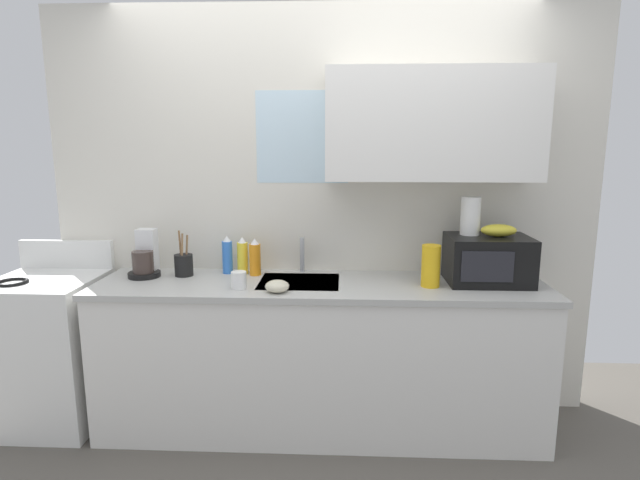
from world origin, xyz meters
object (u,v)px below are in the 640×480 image
(microwave, at_px, (488,260))
(small_bowl, at_px, (277,286))
(banana_bunch, at_px, (499,230))
(dish_soap_bottle_blue, at_px, (227,256))
(stove_range, at_px, (51,349))
(paper_towel_roll, at_px, (470,216))
(dish_soap_bottle_orange, at_px, (255,258))
(utensil_crock, at_px, (184,264))
(mug_white, at_px, (239,280))
(cereal_canister, at_px, (431,266))
(dish_soap_bottle_yellow, at_px, (243,256))
(coffee_maker, at_px, (145,259))

(microwave, xyz_separation_m, small_bowl, (-1.18, -0.25, -0.10))
(banana_bunch, distance_m, dish_soap_bottle_blue, 1.61)
(stove_range, relative_size, dish_soap_bottle_blue, 4.61)
(stove_range, relative_size, paper_towel_roll, 4.91)
(microwave, relative_size, dish_soap_bottle_orange, 2.04)
(dish_soap_bottle_blue, bearing_deg, dish_soap_bottle_orange, -12.04)
(utensil_crock, bearing_deg, mug_white, -33.78)
(banana_bunch, xyz_separation_m, cereal_canister, (-0.39, -0.10, -0.19))
(dish_soap_bottle_blue, xyz_separation_m, cereal_canister, (1.20, -0.24, 0.01))
(microwave, xyz_separation_m, cereal_canister, (-0.34, -0.10, -0.02))
(dish_soap_bottle_orange, xyz_separation_m, dish_soap_bottle_yellow, (-0.08, 0.04, 0.00))
(paper_towel_roll, height_order, dish_soap_bottle_yellow, paper_towel_roll)
(mug_white, height_order, small_bowl, mug_white)
(microwave, distance_m, coffee_maker, 2.02)
(paper_towel_roll, relative_size, dish_soap_bottle_blue, 0.94)
(paper_towel_roll, xyz_separation_m, cereal_canister, (-0.24, -0.15, -0.26))
(paper_towel_roll, relative_size, dish_soap_bottle_yellow, 0.97)
(paper_towel_roll, xyz_separation_m, utensil_crock, (-1.69, 0.02, -0.31))
(microwave, xyz_separation_m, utensil_crock, (-1.79, 0.07, -0.06))
(stove_range, xyz_separation_m, small_bowl, (1.42, -0.20, 0.47))
(mug_white, bearing_deg, utensil_crock, 146.22)
(dish_soap_bottle_blue, bearing_deg, mug_white, -67.65)
(coffee_maker, bearing_deg, cereal_canister, -5.38)
(mug_white, height_order, utensil_crock, utensil_crock)
(stove_range, bearing_deg, mug_white, -6.83)
(coffee_maker, xyz_separation_m, dish_soap_bottle_orange, (0.66, 0.05, 0.00))
(dish_soap_bottle_orange, relative_size, dish_soap_bottle_yellow, 0.99)
(cereal_canister, bearing_deg, mug_white, -175.16)
(dish_soap_bottle_orange, height_order, mug_white, dish_soap_bottle_orange)
(stove_range, height_order, small_bowl, stove_range)
(paper_towel_roll, height_order, utensil_crock, paper_towel_roll)
(utensil_crock, bearing_deg, coffee_maker, -177.14)
(dish_soap_bottle_orange, bearing_deg, mug_white, -97.69)
(utensil_crock, bearing_deg, dish_soap_bottle_orange, 4.87)
(stove_range, distance_m, coffee_maker, 0.80)
(cereal_canister, bearing_deg, stove_range, 178.64)
(banana_bunch, distance_m, coffee_maker, 2.08)
(coffee_maker, bearing_deg, banana_bunch, -1.61)
(microwave, height_order, utensil_crock, utensil_crock)
(banana_bunch, xyz_separation_m, mug_white, (-1.45, -0.19, -0.26))
(dish_soap_bottle_orange, bearing_deg, utensil_crock, -175.13)
(microwave, xyz_separation_m, dish_soap_bottle_yellow, (-1.44, 0.14, -0.03))
(dish_soap_bottle_blue, distance_m, mug_white, 0.37)
(banana_bunch, bearing_deg, microwave, -178.23)
(dish_soap_bottle_yellow, bearing_deg, utensil_crock, -168.27)
(stove_range, height_order, dish_soap_bottle_yellow, dish_soap_bottle_yellow)
(stove_range, distance_m, banana_bunch, 2.75)
(stove_range, relative_size, small_bowl, 8.31)
(coffee_maker, relative_size, dish_soap_bottle_yellow, 1.23)
(dish_soap_bottle_yellow, relative_size, small_bowl, 1.75)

